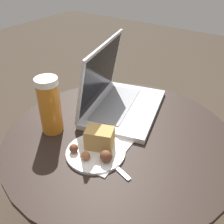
# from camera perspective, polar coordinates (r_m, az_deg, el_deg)

# --- Properties ---
(ground_plane) EXTENTS (6.00, 6.00, 0.00)m
(ground_plane) POSITION_cam_1_polar(r_m,az_deg,el_deg) (1.22, 1.24, -23.13)
(ground_plane) COLOR #382D23
(table) EXTENTS (0.76, 0.76, 0.48)m
(table) POSITION_cam_1_polar(r_m,az_deg,el_deg) (0.95, 1.49, -11.24)
(table) COLOR #515156
(table) RESTS_ON ground_plane
(napkin) EXTENTS (0.20, 0.15, 0.00)m
(napkin) POSITION_cam_1_polar(r_m,az_deg,el_deg) (0.81, -2.13, -8.24)
(napkin) COLOR white
(napkin) RESTS_ON table
(laptop) EXTENTS (0.39, 0.32, 0.25)m
(laptop) POSITION_cam_1_polar(r_m,az_deg,el_deg) (0.97, 1.01, 3.38)
(laptop) COLOR silver
(laptop) RESTS_ON table
(beer_glass) EXTENTS (0.07, 0.07, 0.19)m
(beer_glass) POSITION_cam_1_polar(r_m,az_deg,el_deg) (0.86, -13.40, 1.39)
(beer_glass) COLOR #C6701E
(beer_glass) RESTS_ON table
(snack_plate) EXTENTS (0.18, 0.18, 0.07)m
(snack_plate) POSITION_cam_1_polar(r_m,az_deg,el_deg) (0.79, -3.22, -7.44)
(snack_plate) COLOR silver
(snack_plate) RESTS_ON table
(fork) EXTENTS (0.07, 0.19, 0.01)m
(fork) POSITION_cam_1_polar(r_m,az_deg,el_deg) (0.78, -1.50, -9.82)
(fork) COLOR silver
(fork) RESTS_ON table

